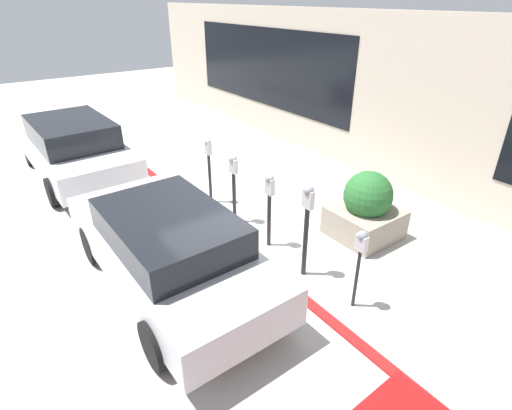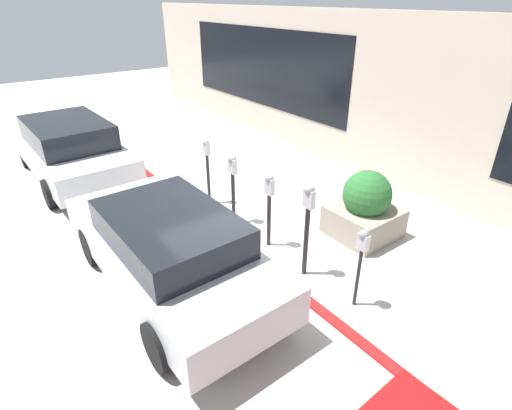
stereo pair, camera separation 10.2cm
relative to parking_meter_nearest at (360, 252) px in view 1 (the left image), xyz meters
name	(u,v)px [view 1 (the left image)]	position (x,y,z in m)	size (l,w,h in m)	color
ground_plane	(251,252)	(2.02, 0.43, -0.96)	(40.00, 40.00, 0.00)	beige
curb_strip	(247,252)	(2.02, 0.51, -0.94)	(24.50, 0.16, 0.04)	red
building_facade	(420,109)	(2.02, -4.05, 0.95)	(24.50, 0.17, 3.81)	beige
parking_meter_nearest	(360,252)	(0.00, 0.00, 0.00)	(0.17, 0.14, 1.29)	#232326
parking_meter_second	(307,217)	(1.00, 0.09, 0.11)	(0.19, 0.16, 1.61)	#232326
parking_meter_middle	(269,198)	(2.02, 0.03, 0.00)	(0.18, 0.15, 1.41)	#232326
parking_meter_fourth	(234,176)	(3.11, 0.06, 0.03)	(0.19, 0.16, 1.43)	#232326
parking_meter_farthest	(209,161)	(4.14, 0.02, 0.01)	(0.16, 0.13, 1.44)	#232326
planter_box	(366,209)	(1.24, -1.64, -0.40)	(1.13, 1.17, 1.30)	gray
parked_car_middle	(168,246)	(2.00, 1.96, -0.24)	(4.39, 1.82, 1.35)	#B7B7BC
parked_car_rear	(73,147)	(7.37, 2.01, -0.19)	(4.72, 1.98, 1.47)	silver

